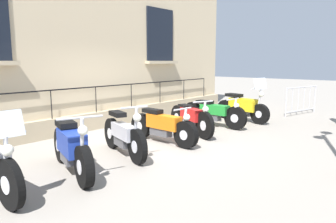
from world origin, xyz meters
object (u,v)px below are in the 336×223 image
(motorcycle_orange, at_px, (162,126))
(crowd_barrier, at_px, (301,99))
(motorcycle_silver, at_px, (124,136))
(motorcycle_yellow, at_px, (243,107))
(motorcycle_blue, at_px, (72,149))
(motorcycle_red, at_px, (191,118))
(motorcycle_green, at_px, (213,113))

(motorcycle_orange, bearing_deg, crowd_barrier, 79.17)
(motorcycle_silver, bearing_deg, motorcycle_yellow, 88.68)
(motorcycle_blue, xyz_separation_m, motorcycle_yellow, (0.02, 6.49, 0.02))
(motorcycle_red, relative_size, motorcycle_green, 0.88)
(motorcycle_red, height_order, motorcycle_green, motorcycle_red)
(motorcycle_orange, height_order, motorcycle_red, motorcycle_red)
(motorcycle_blue, distance_m, motorcycle_yellow, 6.49)
(motorcycle_silver, xyz_separation_m, motorcycle_yellow, (0.12, 5.16, 0.04))
(motorcycle_orange, bearing_deg, motorcycle_blue, -86.38)
(crowd_barrier, bearing_deg, motorcycle_orange, -100.83)
(motorcycle_blue, bearing_deg, motorcycle_orange, 93.62)
(motorcycle_red, relative_size, motorcycle_yellow, 0.96)
(motorcycle_blue, relative_size, motorcycle_orange, 0.99)
(motorcycle_silver, xyz_separation_m, crowd_barrier, (1.17, 7.79, 0.14))
(motorcycle_orange, relative_size, motorcycle_red, 1.10)
(motorcycle_red, bearing_deg, motorcycle_blue, -87.28)
(motorcycle_orange, xyz_separation_m, motorcycle_red, (-0.02, 1.21, 0.03))
(motorcycle_silver, xyz_separation_m, motorcycle_green, (-0.16, 3.81, -0.01))
(motorcycle_silver, bearing_deg, motorcycle_green, 92.46)
(crowd_barrier, bearing_deg, motorcycle_yellow, -111.81)
(motorcycle_yellow, height_order, crowd_barrier, motorcycle_yellow)
(motorcycle_silver, distance_m, crowd_barrier, 7.88)
(motorcycle_silver, relative_size, crowd_barrier, 1.03)
(motorcycle_silver, height_order, motorcycle_yellow, motorcycle_yellow)
(motorcycle_blue, relative_size, crowd_barrier, 1.12)
(motorcycle_red, xyz_separation_m, motorcycle_green, (-0.08, 1.28, -0.01))
(motorcycle_blue, distance_m, motorcycle_silver, 1.33)
(motorcycle_silver, height_order, motorcycle_green, motorcycle_silver)
(motorcycle_orange, height_order, motorcycle_green, motorcycle_orange)
(motorcycle_yellow, distance_m, crowd_barrier, 2.83)
(motorcycle_yellow, bearing_deg, crowd_barrier, 68.19)
(motorcycle_blue, bearing_deg, motorcycle_green, 92.96)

